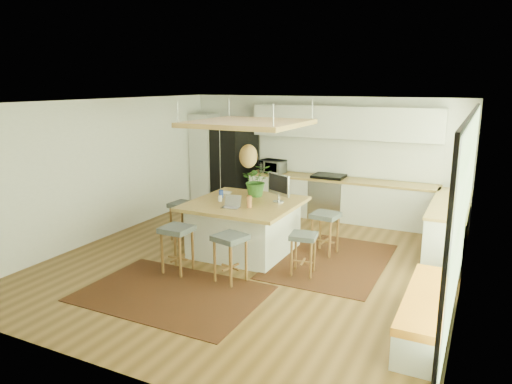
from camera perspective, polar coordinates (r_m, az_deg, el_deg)
The scene contains 34 objects.
floor at distance 8.20m, azimuth -0.29°, elevation -8.36°, with size 7.00×7.00×0.00m, color #533817.
ceiling at distance 7.65m, azimuth -0.31°, elevation 10.84°, with size 7.00×7.00×0.00m, color white.
wall_back at distance 11.01m, azimuth 7.86°, elevation 4.32°, with size 6.50×6.50×0.00m, color silver.
wall_front at distance 5.04m, azimuth -18.43°, elevation -6.66°, with size 6.50×6.50×0.00m, color silver.
wall_left at distance 9.68m, azimuth -17.81°, elevation 2.64°, with size 7.00×7.00×0.00m, color silver.
wall_right at distance 7.04m, azimuth 24.14°, elevation -1.63°, with size 7.00×7.00×0.00m, color silver.
window_wall at distance 7.02m, azimuth 23.94°, elevation -1.21°, with size 0.10×6.20×2.60m, color black, non-canonical shape.
pantry at distance 12.01m, azimuth -6.17°, elevation 4.01°, with size 0.55×0.60×2.25m, color silver.
back_counter_base at distance 10.73m, azimuth 9.96°, elevation -0.94°, with size 4.20×0.60×0.88m, color silver.
back_counter_top at distance 10.63m, azimuth 10.05°, elevation 1.47°, with size 4.24×0.64×0.05m, color olive.
backsplash at distance 10.83m, azimuth 10.59°, elevation 4.08°, with size 4.20×0.02×0.80m, color white.
upper_cabinets at distance 10.59m, azimuth 10.54°, elevation 8.25°, with size 4.20×0.34×0.70m, color silver.
range at distance 10.78m, azimuth 8.69°, elevation -0.49°, with size 0.76×0.62×1.00m, color #A5A5AA, non-canonical shape.
right_counter_base at distance 9.21m, azimuth 22.19°, elevation -4.05°, with size 0.60×2.50×0.88m, color silver.
right_counter_top at distance 9.10m, azimuth 22.44°, elevation -1.27°, with size 0.64×2.54×0.05m, color olive.
window_bench at distance 6.29m, azimuth 19.89°, elevation -13.66°, with size 0.52×2.00×0.50m, color silver, non-canonical shape.
ceiling_panel at distance 8.19m, azimuth -0.94°, elevation 6.42°, with size 1.86×1.86×0.80m, color olive, non-canonical shape.
rug_near at distance 7.13m, azimuth -10.11°, elevation -11.96°, with size 2.60×1.80×0.01m, color black.
rug_right at distance 8.31m, azimuth 9.01°, elevation -8.20°, with size 1.80×2.60×0.01m, color black.
fridge at distance 11.67m, azimuth -2.80°, elevation 2.81°, with size 1.01×0.79×2.04m, color black, non-canonical shape.
island at distance 8.51m, azimuth -1.39°, elevation -4.24°, with size 1.85×1.85×0.93m, color olive, non-canonical shape.
stool_near_left at distance 7.74m, azimuth -9.45°, elevation -7.06°, with size 0.45×0.45×0.77m, color #3D4243, non-canonical shape.
stool_near_right at distance 7.30m, azimuth -3.10°, elevation -8.16°, with size 0.45×0.45×0.75m, color #3D4243, non-canonical shape.
stool_right_front at distance 7.59m, azimuth 5.70°, elevation -7.36°, with size 0.40×0.40×0.68m, color #3D4243, non-canonical shape.
stool_right_back at distance 8.52m, azimuth 8.31°, elevation -5.14°, with size 0.45×0.45×0.76m, color #3D4243, non-canonical shape.
stool_left_side at distance 9.32m, azimuth -8.76°, elevation -3.57°, with size 0.44×0.44×0.74m, color #3D4243, non-canonical shape.
laptop at distance 7.97m, azimuth -3.09°, elevation -1.09°, with size 0.30×0.31×0.22m, color #A5A5AA, non-canonical shape.
monitor at distance 8.33m, azimuth 2.75°, elevation 0.53°, with size 0.56×0.20×0.52m, color #A5A5AA, non-canonical shape.
microwave at distance 11.10m, azimuth 2.05°, elevation 3.27°, with size 0.56×0.31×0.38m, color #A5A5AA.
island_plant at distance 8.76m, azimuth 0.06°, elevation 1.01°, with size 0.55×0.61×0.48m, color #1E4C19.
island_bowl at distance 8.93m, azimuth -3.67°, elevation -0.18°, with size 0.22×0.22×0.05m, color beige.
island_bottle_0 at distance 8.71m, azimuth -4.31°, elevation -0.06°, with size 0.07×0.07×0.19m, color #2E48B9.
island_bottle_1 at distance 8.42m, azimuth -4.29°, elevation -0.51°, with size 0.07×0.07×0.19m, color white.
island_bottle_2 at distance 7.99m, azimuth -0.81°, elevation -1.22°, with size 0.07×0.07×0.19m, color #A06035.
Camera 1 is at (3.40, -6.84, 2.99)m, focal length 33.15 mm.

